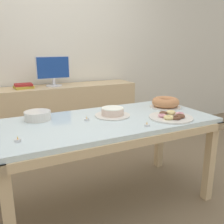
{
  "coord_description": "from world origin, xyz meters",
  "views": [
    {
      "loc": [
        -0.85,
        -1.75,
        1.35
      ],
      "look_at": [
        0.03,
        -0.02,
        0.83
      ],
      "focal_mm": 40.0,
      "sensor_mm": 36.0,
      "label": 1
    }
  ],
  "objects_px": {
    "tealight_left_edge": "(87,119)",
    "book_stack": "(24,86)",
    "tealight_centre": "(18,140)",
    "pastry_platter": "(171,117)",
    "tealight_right_edge": "(147,125)",
    "computer_monitor": "(53,71)",
    "cake_golden_bundt": "(165,103)",
    "plate_stack": "(38,116)",
    "cake_chocolate_round": "(113,113)"
  },
  "relations": [
    {
      "from": "book_stack",
      "to": "cake_golden_bundt",
      "type": "xyz_separation_m",
      "value": [
        1.12,
        -1.3,
        -0.06
      ]
    },
    {
      "from": "cake_golden_bundt",
      "to": "tealight_right_edge",
      "type": "relative_size",
      "value": 7.42
    },
    {
      "from": "cake_chocolate_round",
      "to": "tealight_centre",
      "type": "relative_size",
      "value": 7.48
    },
    {
      "from": "cake_chocolate_round",
      "to": "cake_golden_bundt",
      "type": "height_order",
      "value": "cake_golden_bundt"
    },
    {
      "from": "tealight_centre",
      "to": "tealight_left_edge",
      "type": "xyz_separation_m",
      "value": [
        0.55,
        0.23,
        0.0
      ]
    },
    {
      "from": "cake_chocolate_round",
      "to": "plate_stack",
      "type": "distance_m",
      "value": 0.61
    },
    {
      "from": "plate_stack",
      "to": "tealight_left_edge",
      "type": "xyz_separation_m",
      "value": [
        0.34,
        -0.2,
        -0.02
      ]
    },
    {
      "from": "tealight_left_edge",
      "to": "book_stack",
      "type": "bearing_deg",
      "value": 101.83
    },
    {
      "from": "book_stack",
      "to": "tealight_left_edge",
      "type": "distance_m",
      "value": 1.39
    },
    {
      "from": "tealight_right_edge",
      "to": "cake_chocolate_round",
      "type": "bearing_deg",
      "value": 106.12
    },
    {
      "from": "pastry_platter",
      "to": "computer_monitor",
      "type": "bearing_deg",
      "value": 109.13
    },
    {
      "from": "cake_chocolate_round",
      "to": "pastry_platter",
      "type": "bearing_deg",
      "value": -34.51
    },
    {
      "from": "book_stack",
      "to": "tealight_left_edge",
      "type": "height_order",
      "value": "book_stack"
    },
    {
      "from": "pastry_platter",
      "to": "tealight_left_edge",
      "type": "height_order",
      "value": "pastry_platter"
    },
    {
      "from": "book_stack",
      "to": "tealight_right_edge",
      "type": "relative_size",
      "value": 5.83
    },
    {
      "from": "tealight_right_edge",
      "to": "computer_monitor",
      "type": "bearing_deg",
      "value": 98.76
    },
    {
      "from": "computer_monitor",
      "to": "tealight_left_edge",
      "type": "height_order",
      "value": "computer_monitor"
    },
    {
      "from": "cake_chocolate_round",
      "to": "tealight_right_edge",
      "type": "height_order",
      "value": "cake_chocolate_round"
    },
    {
      "from": "pastry_platter",
      "to": "tealight_right_edge",
      "type": "xyz_separation_m",
      "value": [
        -0.3,
        -0.08,
        -0.0
      ]
    },
    {
      "from": "pastry_platter",
      "to": "tealight_left_edge",
      "type": "distance_m",
      "value": 0.69
    },
    {
      "from": "tealight_centre",
      "to": "tealight_left_edge",
      "type": "bearing_deg",
      "value": 22.81
    },
    {
      "from": "cake_chocolate_round",
      "to": "pastry_platter",
      "type": "height_order",
      "value": "cake_chocolate_round"
    },
    {
      "from": "tealight_left_edge",
      "to": "tealight_right_edge",
      "type": "relative_size",
      "value": 1.0
    },
    {
      "from": "plate_stack",
      "to": "tealight_left_edge",
      "type": "distance_m",
      "value": 0.4
    },
    {
      "from": "book_stack",
      "to": "cake_golden_bundt",
      "type": "height_order",
      "value": "book_stack"
    },
    {
      "from": "cake_golden_bundt",
      "to": "tealight_left_edge",
      "type": "xyz_separation_m",
      "value": [
        -0.84,
        -0.07,
        -0.04
      ]
    },
    {
      "from": "plate_stack",
      "to": "cake_chocolate_round",
      "type": "bearing_deg",
      "value": -16.92
    },
    {
      "from": "book_stack",
      "to": "cake_golden_bundt",
      "type": "bearing_deg",
      "value": -49.11
    },
    {
      "from": "cake_chocolate_round",
      "to": "tealight_centre",
      "type": "bearing_deg",
      "value": -162.21
    },
    {
      "from": "cake_golden_bundt",
      "to": "tealight_left_edge",
      "type": "bearing_deg",
      "value": -175.56
    },
    {
      "from": "book_stack",
      "to": "cake_golden_bundt",
      "type": "distance_m",
      "value": 1.72
    },
    {
      "from": "computer_monitor",
      "to": "cake_chocolate_round",
      "type": "bearing_deg",
      "value": -83.28
    },
    {
      "from": "tealight_left_edge",
      "to": "computer_monitor",
      "type": "bearing_deg",
      "value": 86.39
    },
    {
      "from": "tealight_centre",
      "to": "tealight_right_edge",
      "type": "height_order",
      "value": "same"
    },
    {
      "from": "computer_monitor",
      "to": "book_stack",
      "type": "distance_m",
      "value": 0.4
    },
    {
      "from": "computer_monitor",
      "to": "pastry_platter",
      "type": "relative_size",
      "value": 1.18
    },
    {
      "from": "computer_monitor",
      "to": "cake_golden_bundt",
      "type": "distance_m",
      "value": 1.51
    },
    {
      "from": "computer_monitor",
      "to": "cake_golden_bundt",
      "type": "xyz_separation_m",
      "value": [
        0.75,
        -1.3,
        -0.22
      ]
    },
    {
      "from": "plate_stack",
      "to": "tealight_right_edge",
      "type": "bearing_deg",
      "value": -37.88
    },
    {
      "from": "book_stack",
      "to": "tealight_centre",
      "type": "height_order",
      "value": "book_stack"
    },
    {
      "from": "cake_chocolate_round",
      "to": "pastry_platter",
      "type": "xyz_separation_m",
      "value": [
        0.4,
        -0.28,
        -0.02
      ]
    },
    {
      "from": "cake_golden_bundt",
      "to": "tealight_centre",
      "type": "relative_size",
      "value": 7.42
    },
    {
      "from": "pastry_platter",
      "to": "cake_chocolate_round",
      "type": "bearing_deg",
      "value": 145.49
    },
    {
      "from": "cake_chocolate_round",
      "to": "tealight_left_edge",
      "type": "distance_m",
      "value": 0.25
    },
    {
      "from": "book_stack",
      "to": "tealight_centre",
      "type": "relative_size",
      "value": 5.83
    },
    {
      "from": "computer_monitor",
      "to": "tealight_centre",
      "type": "relative_size",
      "value": 10.6
    },
    {
      "from": "pastry_platter",
      "to": "plate_stack",
      "type": "distance_m",
      "value": 1.09
    },
    {
      "from": "pastry_platter",
      "to": "tealight_centre",
      "type": "height_order",
      "value": "pastry_platter"
    },
    {
      "from": "book_stack",
      "to": "plate_stack",
      "type": "xyz_separation_m",
      "value": [
        -0.06,
        -1.16,
        -0.07
      ]
    },
    {
      "from": "cake_chocolate_round",
      "to": "computer_monitor",
      "type": "bearing_deg",
      "value": 96.72
    }
  ]
}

